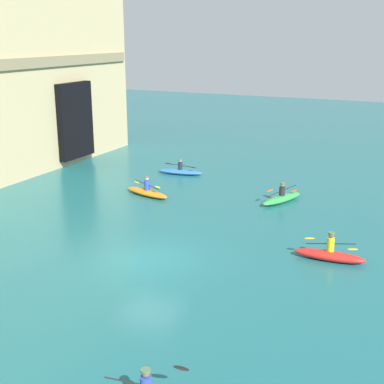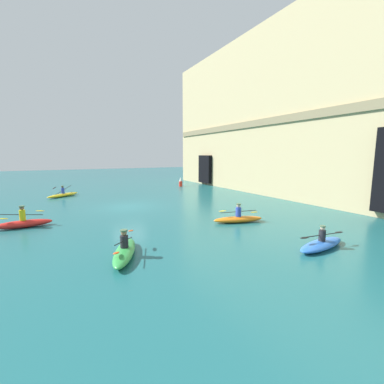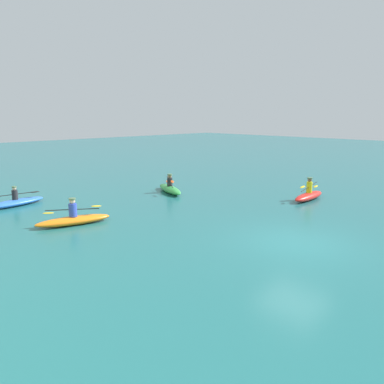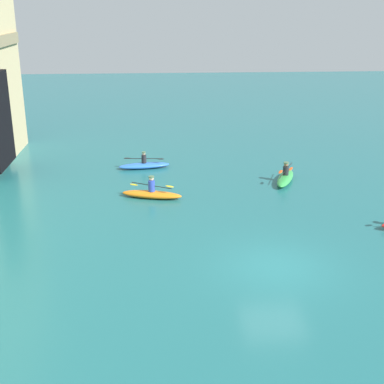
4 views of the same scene
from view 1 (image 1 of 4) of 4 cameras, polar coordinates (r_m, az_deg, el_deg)
ground_plane at (r=22.47m, az=-4.48°, el=-7.18°), size 120.00×120.00×0.00m
kayak_green at (r=30.15m, az=9.55°, el=-0.63°), size 3.22×1.89×1.12m
kayak_red at (r=22.93m, az=14.48°, el=-6.47°), size 0.80×2.94×1.25m
kayak_orange at (r=31.03m, az=-4.81°, el=0.03°), size 1.55×3.21×1.16m
kayak_blue at (r=35.70m, az=-1.26°, el=2.22°), size 1.26×3.15×1.02m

